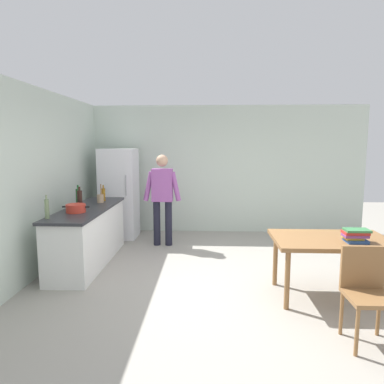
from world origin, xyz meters
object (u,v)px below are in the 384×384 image
utensil_jar (100,198)px  refrigerator (119,193)px  person (162,194)px  bottle_vinegar_tall (47,209)px  bottle_oil_amber (103,194)px  chair (367,288)px  bottle_wine_green (78,197)px  book_stack (355,235)px  dining_table (331,244)px  cooking_pot (76,208)px  bottle_wine_dark (80,199)px

utensil_jar → refrigerator: bearing=88.2°
refrigerator → person: bearing=-30.2°
bottle_vinegar_tall → bottle_oil_amber: bottle_vinegar_tall is taller
chair → bottle_wine_green: bearing=153.8°
chair → bottle_oil_amber: bearing=146.1°
refrigerator → bottle_vinegar_tall: refrigerator is taller
chair → book_stack: (0.21, 0.80, 0.30)m
person → chair: size_ratio=1.87×
book_stack → utensil_jar: bearing=154.0°
refrigerator → dining_table: (3.30, -2.70, -0.23)m
bottle_oil_amber → book_stack: (3.55, -1.91, -0.19)m
refrigerator → cooking_pot: size_ratio=4.50×
chair → bottle_wine_green: 4.23m
bottle_wine_dark → bottle_wine_green: 0.22m
bottle_wine_dark → bottle_vinegar_tall: bearing=-102.3°
person → bottle_wine_dark: person is taller
chair → refrigerator: bearing=137.3°
cooking_pot → bottle_wine_dark: 0.32m
refrigerator → utensil_jar: size_ratio=5.62×
person → bottle_wine_green: person is taller
bottle_wine_green → bottle_oil_amber: bottle_wine_green is taller
cooking_pot → bottle_wine_green: (-0.15, 0.50, 0.09)m
cooking_pot → bottle_oil_amber: 1.03m
refrigerator → book_stack: (3.51, -2.86, -0.07)m
refrigerator → book_stack: bearing=-39.2°
refrigerator → bottle_wine_dark: refrigerator is taller
utensil_jar → bottle_wine_dark: bottle_wine_dark is taller
chair → bottle_vinegar_tall: 3.89m
person → bottle_oil_amber: person is taller
bottle_wine_dark → book_stack: size_ratio=1.15×
dining_table → bottle_wine_dark: bottle_wine_dark is taller
dining_table → bottle_wine_green: 3.81m
refrigerator → person: (0.95, -0.55, 0.08)m
dining_table → book_stack: (0.21, -0.16, 0.16)m
chair → bottle_oil_amber: 4.33m
person → book_stack: size_ratio=5.73×
cooking_pot → dining_table: bearing=-11.8°
dining_table → chair: chair is taller
person → bottle_vinegar_tall: 2.28m
chair → person: bearing=132.3°
bottle_vinegar_tall → bottle_wine_green: size_ratio=0.94×
bottle_wine_dark → bottle_oil_amber: (0.15, 0.72, -0.03)m
refrigerator → chair: (3.30, -3.67, -0.37)m
person → bottle_oil_amber: bearing=-158.0°
cooking_pot → bottle_wine_green: bearing=106.4°
cooking_pot → bottle_oil_amber: bottle_oil_amber is taller
utensil_jar → dining_table: bearing=-25.2°
dining_table → cooking_pot: cooking_pot is taller
chair → bottle_oil_amber: size_ratio=3.25×
bottle_vinegar_tall → book_stack: size_ratio=1.08×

